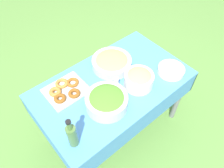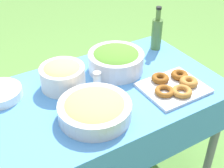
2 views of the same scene
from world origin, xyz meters
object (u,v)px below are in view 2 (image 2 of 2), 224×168
object	(u,v)px
salad_bowl	(116,60)
donut_platter	(174,86)
bread_bowl	(95,109)
pasta_bowl	(63,75)
olive_oil_bottle	(157,33)

from	to	relation	value
salad_bowl	donut_platter	world-z (taller)	salad_bowl
donut_platter	bread_bowl	size ratio (longest dim) A/B	0.93
salad_bowl	pasta_bowl	world-z (taller)	pasta_bowl
salad_bowl	donut_platter	size ratio (longest dim) A/B	0.99
pasta_bowl	bread_bowl	distance (m)	0.31
pasta_bowl	bread_bowl	bearing A→B (deg)	-85.50
donut_platter	pasta_bowl	bearing A→B (deg)	146.59
pasta_bowl	olive_oil_bottle	distance (m)	0.70
salad_bowl	bread_bowl	bearing A→B (deg)	-135.22
salad_bowl	bread_bowl	distance (m)	0.43
olive_oil_bottle	bread_bowl	xyz separation A→B (m)	(-0.67, -0.39, -0.06)
pasta_bowl	bread_bowl	xyz separation A→B (m)	(0.02, -0.31, -0.02)
olive_oil_bottle	donut_platter	bearing A→B (deg)	-115.16
donut_platter	olive_oil_bottle	distance (m)	0.47
salad_bowl	pasta_bowl	bearing A→B (deg)	179.10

